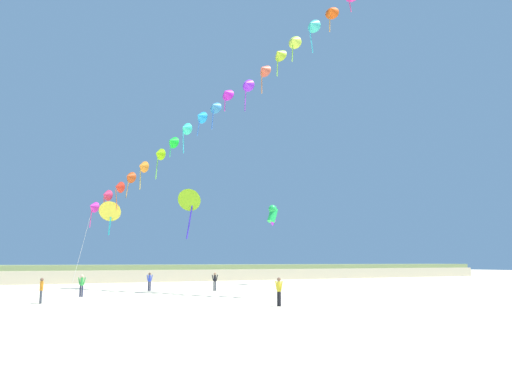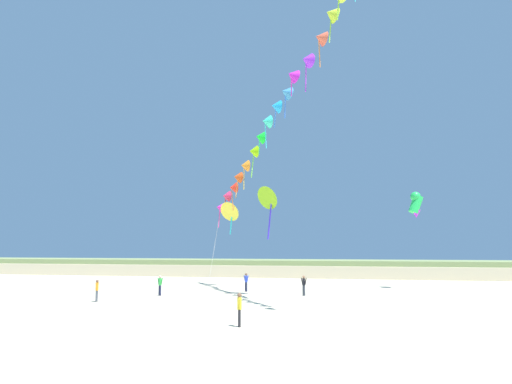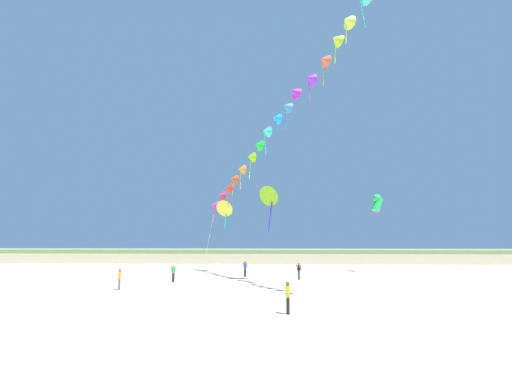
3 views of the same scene
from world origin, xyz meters
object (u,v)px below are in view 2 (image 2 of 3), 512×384
person_far_left (304,284)px  large_kite_mid_trail (270,197)px  large_kite_low_lead (231,210)px  person_mid_center (97,289)px  person_far_right (246,281)px  large_kite_high_solo (416,204)px  person_near_left (160,284)px  person_near_right (239,307)px

person_far_left → large_kite_mid_trail: (-2.63, -0.63, 6.99)m
large_kite_low_lead → large_kite_mid_trail: (5.39, -8.32, 0.38)m
person_mid_center → large_kite_low_lead: size_ratio=0.44×
person_far_right → large_kite_high_solo: size_ratio=0.65×
person_near_left → person_far_left: (11.25, 2.26, -0.00)m
person_near_left → person_mid_center: person_near_left is taller
person_near_right → person_mid_center: 14.58m
large_kite_high_solo → person_mid_center: bearing=-148.9°
person_near_right → large_kite_low_lead: (-6.30, 22.48, 6.58)m
person_far_left → large_kite_high_solo: 14.12m
person_near_right → person_far_right: bearing=101.6°
person_near_left → person_far_right: person_near_left is taller
person_near_left → person_far_right: (6.02, 4.55, -0.00)m
person_near_left → person_mid_center: 5.43m
person_far_right → person_far_left: bearing=-23.7°
large_kite_low_lead → large_kite_mid_trail: large_kite_mid_trail is taller
person_near_right → large_kite_mid_trail: bearing=93.7°
person_near_right → large_kite_low_lead: 24.26m
person_near_left → large_kite_high_solo: bearing=24.7°
person_mid_center → large_kite_low_lead: (5.99, 14.64, 6.63)m
large_kite_mid_trail → large_kite_low_lead: bearing=122.9°
large_kite_mid_trail → person_far_left: bearing=13.5°
person_mid_center → person_far_right: bearing=46.5°
large_kite_high_solo → large_kite_low_lead: bearing=179.2°
person_far_left → person_far_right: size_ratio=1.00×
person_near_left → person_far_left: bearing=11.4°
person_near_right → large_kite_mid_trail: (-0.91, 14.16, 6.96)m
large_kite_high_solo → person_near_right: bearing=-117.4°
person_far_right → large_kite_low_lead: bearing=117.3°
large_kite_high_solo → person_near_left: bearing=-155.3°
person_far_right → person_near_right: bearing=-78.4°
person_near_right → large_kite_mid_trail: large_kite_mid_trail is taller
person_far_right → large_kite_high_solo: (15.03, 5.14, 6.93)m
person_near_left → person_near_right: person_near_right is taller
large_kite_mid_trail → large_kite_high_solo: bearing=33.0°
person_near_right → person_mid_center: bearing=147.4°
person_mid_center → person_far_right: 12.74m
person_far_right → large_kite_high_solo: bearing=18.9°
person_near_left → large_kite_mid_trail: 11.21m
large_kite_mid_trail → large_kite_high_solo: size_ratio=1.85×
person_far_left → large_kite_high_solo: large_kite_high_solo is taller
person_near_left → large_kite_high_solo: 24.18m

